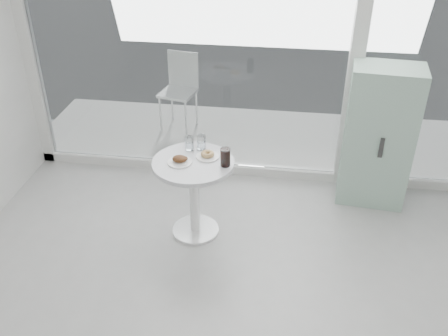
# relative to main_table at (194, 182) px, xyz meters

# --- Properties ---
(room_shell) EXTENTS (6.00, 6.00, 6.00)m
(room_shell) POSITION_rel_main_table_xyz_m (0.50, -2.46, 1.36)
(room_shell) COLOR white
(room_shell) RESTS_ON ground
(storefront) EXTENTS (5.00, 0.14, 3.00)m
(storefront) POSITION_rel_main_table_xyz_m (0.57, 1.10, 1.16)
(storefront) COLOR white
(storefront) RESTS_ON ground
(main_table) EXTENTS (0.72, 0.72, 0.77)m
(main_table) POSITION_rel_main_table_xyz_m (0.00, 0.00, 0.00)
(main_table) COLOR white
(main_table) RESTS_ON ground
(patio_deck) EXTENTS (5.60, 1.60, 0.05)m
(patio_deck) POSITION_rel_main_table_xyz_m (0.50, 1.90, -0.53)
(patio_deck) COLOR white
(patio_deck) RESTS_ON ground
(mint_cabinet) EXTENTS (0.69, 0.50, 1.42)m
(mint_cabinet) POSITION_rel_main_table_xyz_m (1.67, 0.82, 0.16)
(mint_cabinet) COLOR #87AC99
(mint_cabinet) RESTS_ON ground
(patio_chair) EXTENTS (0.48, 0.48, 0.95)m
(patio_chair) POSITION_rel_main_table_xyz_m (-0.58, 2.10, 0.04)
(patio_chair) COLOR white
(patio_chair) RESTS_ON patio_deck
(plate_fritter) EXTENTS (0.21, 0.21, 0.07)m
(plate_fritter) POSITION_rel_main_table_xyz_m (-0.11, -0.04, 0.25)
(plate_fritter) COLOR white
(plate_fritter) RESTS_ON main_table
(plate_donut) EXTENTS (0.20, 0.20, 0.05)m
(plate_donut) POSITION_rel_main_table_xyz_m (0.11, 0.09, 0.24)
(plate_donut) COLOR white
(plate_donut) RESTS_ON main_table
(water_tumbler_a) EXTENTS (0.08, 0.08, 0.13)m
(water_tumbler_a) POSITION_rel_main_table_xyz_m (-0.07, 0.20, 0.28)
(water_tumbler_a) COLOR white
(water_tumbler_a) RESTS_ON main_table
(water_tumbler_b) EXTENTS (0.08, 0.08, 0.13)m
(water_tumbler_b) POSITION_rel_main_table_xyz_m (0.03, 0.23, 0.28)
(water_tumbler_b) COLOR white
(water_tumbler_b) RESTS_ON main_table
(cola_glass) EXTENTS (0.09, 0.09, 0.16)m
(cola_glass) POSITION_rel_main_table_xyz_m (0.29, -0.03, 0.30)
(cola_glass) COLOR white
(cola_glass) RESTS_ON main_table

